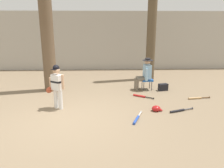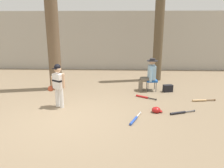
# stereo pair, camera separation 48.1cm
# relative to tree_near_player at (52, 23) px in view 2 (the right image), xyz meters

# --- Properties ---
(ground_plane) EXTENTS (60.00, 60.00, 0.00)m
(ground_plane) POSITION_rel_tree_near_player_xyz_m (1.06, -2.72, -2.45)
(ground_plane) COLOR #7F6B51
(concrete_back_wall) EXTENTS (18.00, 0.36, 3.07)m
(concrete_back_wall) POSITION_rel_tree_near_player_xyz_m (1.06, 3.95, -0.91)
(concrete_back_wall) COLOR #ADA89E
(concrete_back_wall) RESTS_ON ground
(tree_near_player) EXTENTS (0.72, 0.72, 5.64)m
(tree_near_player) POSITION_rel_tree_near_player_xyz_m (0.00, 0.00, 0.00)
(tree_near_player) COLOR brown
(tree_near_player) RESTS_ON ground
(tree_behind_spectator) EXTENTS (0.54, 0.54, 6.08)m
(tree_behind_spectator) POSITION_rel_tree_near_player_xyz_m (4.07, 1.58, 0.33)
(tree_behind_spectator) COLOR brown
(tree_behind_spectator) RESTS_ON ground
(young_ballplayer) EXTENTS (0.60, 0.37, 1.31)m
(young_ballplayer) POSITION_rel_tree_near_player_xyz_m (0.63, -1.90, -1.70)
(young_ballplayer) COLOR white
(young_ballplayer) RESTS_ON ground
(folding_stool) EXTENTS (0.42, 0.42, 0.41)m
(folding_stool) POSITION_rel_tree_near_player_xyz_m (3.62, -0.09, -2.08)
(folding_stool) COLOR #194C9E
(folding_stool) RESTS_ON ground
(seated_spectator) EXTENTS (0.67, 0.53, 1.20)m
(seated_spectator) POSITION_rel_tree_near_player_xyz_m (3.52, -0.09, -1.81)
(seated_spectator) COLOR #6B6051
(seated_spectator) RESTS_ON ground
(handbag_beside_stool) EXTENTS (0.37, 0.25, 0.26)m
(handbag_beside_stool) POSITION_rel_tree_near_player_xyz_m (4.21, -0.24, -2.32)
(handbag_beside_stool) COLOR black
(handbag_beside_stool) RESTS_ON ground
(bat_wood_tan) EXTENTS (0.77, 0.16, 0.07)m
(bat_wood_tan) POSITION_rel_tree_near_player_xyz_m (5.07, -1.24, -2.41)
(bat_wood_tan) COLOR tan
(bat_wood_tan) RESTS_ON ground
(bat_black_composite) EXTENTS (0.76, 0.32, 0.07)m
(bat_black_composite) POSITION_rel_tree_near_player_xyz_m (4.12, -2.30, -2.41)
(bat_black_composite) COLOR black
(bat_black_composite) RESTS_ON ground
(bat_blue_youth) EXTENTS (0.37, 0.77, 0.07)m
(bat_blue_youth) POSITION_rel_tree_near_player_xyz_m (2.83, -2.81, -2.41)
(bat_blue_youth) COLOR #2347AD
(bat_blue_youth) RESTS_ON ground
(bat_red_barrel) EXTENTS (0.66, 0.46, 0.07)m
(bat_red_barrel) POSITION_rel_tree_near_player_xyz_m (3.25, -0.97, -2.41)
(bat_red_barrel) COLOR red
(bat_red_barrel) RESTS_ON ground
(batting_helmet_red) EXTENTS (0.30, 0.23, 0.17)m
(batting_helmet_red) POSITION_rel_tree_near_player_xyz_m (3.48, -2.22, -2.37)
(batting_helmet_red) COLOR #A81919
(batting_helmet_red) RESTS_ON ground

